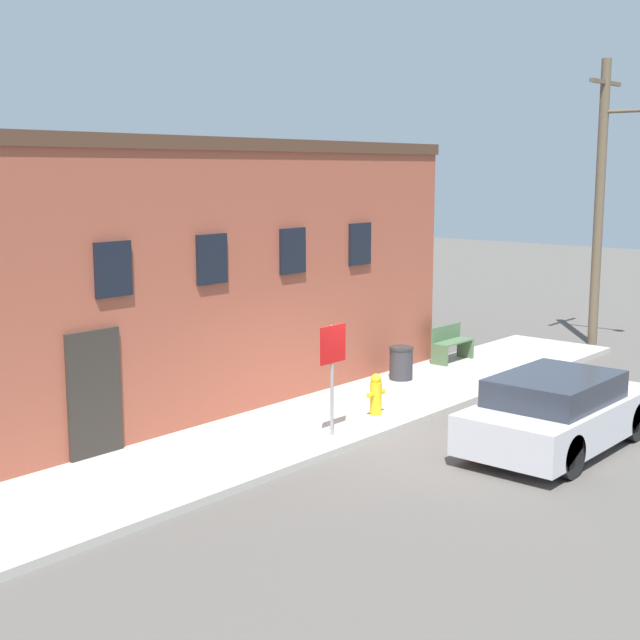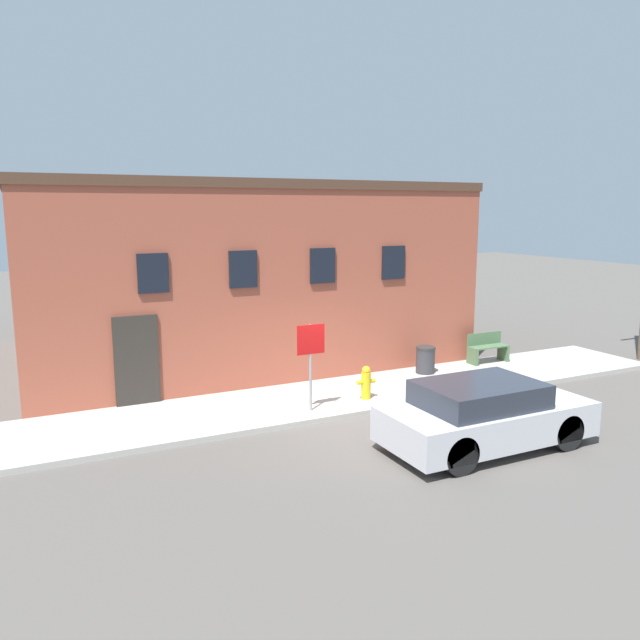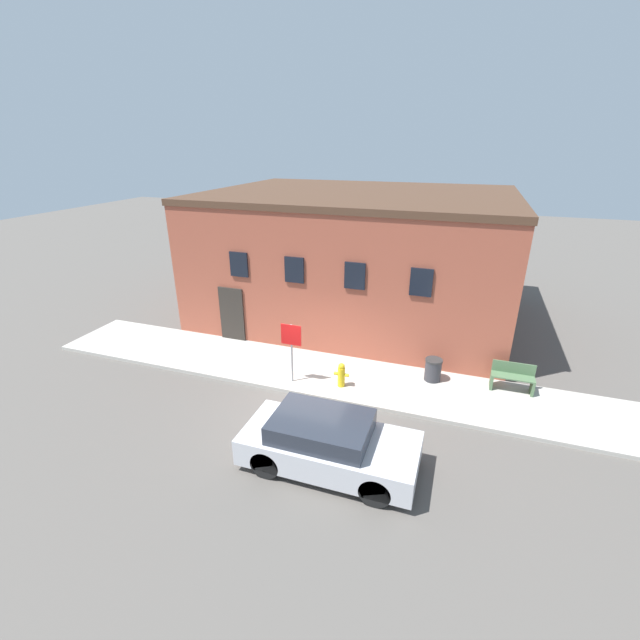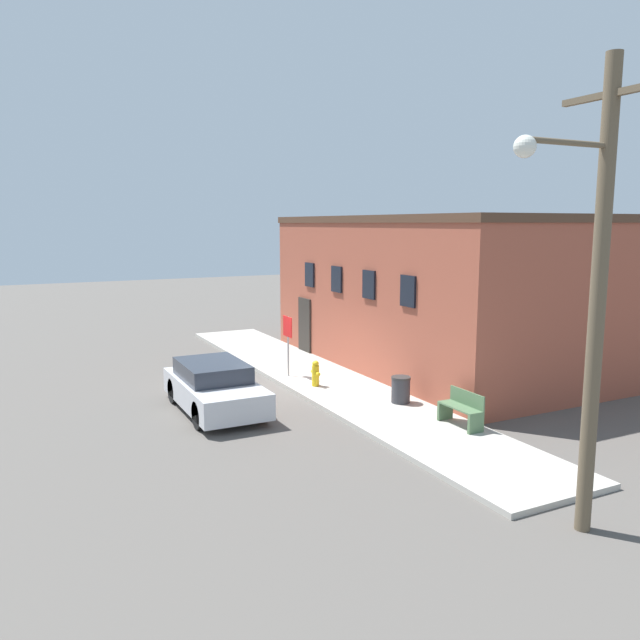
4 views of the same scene
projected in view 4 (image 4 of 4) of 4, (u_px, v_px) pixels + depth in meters
The scene contains 9 objects.
ground_plane at pixel (282, 387), 19.41m from camera, with size 80.00×80.00×0.00m, color #56514C.
sidewalk at pixel (322, 380), 20.01m from camera, with size 19.78×2.77×0.13m.
brick_building at pixel (466, 290), 22.77m from camera, with size 12.35×9.68×5.30m.
fire_hydrant at pixel (316, 373), 18.99m from camera, with size 0.47×0.23×0.79m.
stop_sign at pixel (288, 335), 20.11m from camera, with size 0.66×0.06×1.96m.
bench at pixel (462, 409), 15.24m from camera, with size 1.24×0.44×0.86m.
trash_bin at pixel (401, 390), 17.23m from camera, with size 0.54×0.54×0.74m.
utility_pole at pixel (593, 286), 9.70m from camera, with size 1.80×1.97×7.57m.
parked_car at pixel (214, 387), 16.88m from camera, with size 4.14×1.83×1.32m.
Camera 4 is at (17.37, -7.44, 5.04)m, focal length 35.00 mm.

